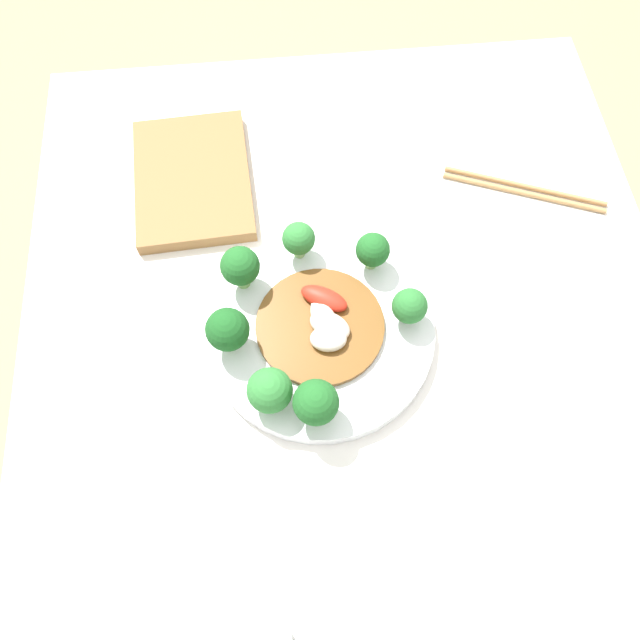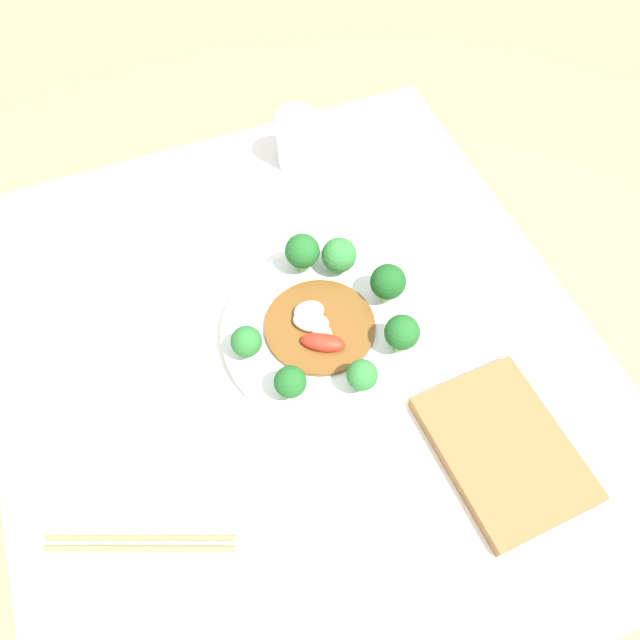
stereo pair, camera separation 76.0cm
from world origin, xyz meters
The scene contains 13 objects.
ground_plane centered at (0.00, 0.00, 0.00)m, with size 8.00×8.00×0.00m, color #9E8460.
table centered at (0.00, 0.00, 0.36)m, with size 0.92×0.81×0.71m.
plate centered at (0.01, -0.04, 0.72)m, with size 0.27×0.27×0.02m.
broccoli_southwest centered at (-0.05, -0.13, 0.77)m, with size 0.05×0.05×0.06m.
broccoli_south centered at (0.03, -0.14, 0.77)m, with size 0.05×0.05×0.07m.
broccoli_east centered at (0.12, -0.05, 0.77)m, with size 0.05×0.05×0.06m.
broccoli_northwest centered at (-0.06, 0.03, 0.76)m, with size 0.04×0.04×0.06m.
broccoli_west centered at (-0.09, -0.06, 0.76)m, with size 0.04×0.04×0.06m.
broccoli_southeast centered at (0.10, -0.10, 0.76)m, with size 0.05×0.05×0.06m.
broccoli_north centered at (0.01, 0.06, 0.76)m, with size 0.04×0.04×0.05m.
stirfry_center centered at (0.01, -0.04, 0.74)m, with size 0.15×0.15×0.03m.
chopsticks centered at (-0.17, 0.26, 0.71)m, with size 0.10×0.21×0.01m.
cutting_board centered at (-0.23, -0.19, 0.72)m, with size 0.22×0.16×0.02m.
Camera 1 is at (0.33, -0.07, 1.40)m, focal length 35.00 mm.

